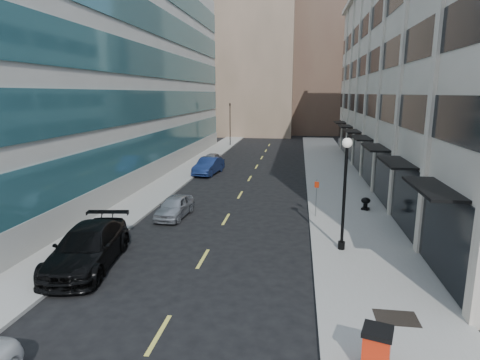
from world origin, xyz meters
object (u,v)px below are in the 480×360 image
(car_blue_sedan, at_px, (209,166))
(lamppost, at_px, (345,184))
(car_black_pickup, at_px, (88,247))
(urn_planter, at_px, (366,202))
(trash_bin, at_px, (376,348))
(traffic_signal, at_px, (230,106))
(car_silver_sedan, at_px, (175,207))
(car_grey_sedan, at_px, (211,159))
(sign_post, at_px, (316,192))

(car_blue_sedan, bearing_deg, lamppost, -51.65)
(car_black_pickup, xyz_separation_m, urn_planter, (13.40, 10.29, -0.24))
(trash_bin, bearing_deg, car_blue_sedan, 128.44)
(car_blue_sedan, height_order, trash_bin, car_blue_sedan)
(traffic_signal, xyz_separation_m, car_blue_sedan, (1.43, -20.59, -4.93))
(car_silver_sedan, relative_size, trash_bin, 3.11)
(car_black_pickup, height_order, car_grey_sedan, car_black_pickup)
(sign_post, bearing_deg, car_blue_sedan, 147.33)
(traffic_signal, relative_size, lamppost, 1.27)
(car_blue_sedan, height_order, urn_planter, car_blue_sedan)
(car_black_pickup, relative_size, urn_planter, 7.53)
(lamppost, bearing_deg, traffic_signal, 107.29)
(trash_bin, height_order, sign_post, sign_post)
(trash_bin, bearing_deg, car_silver_sedan, 143.29)
(car_silver_sedan, xyz_separation_m, urn_planter, (11.80, 2.80, -0.02))
(urn_planter, bearing_deg, lamppost, -107.36)
(car_grey_sedan, bearing_deg, lamppost, -57.28)
(lamppost, xyz_separation_m, sign_post, (-1.02, 5.17, -1.72))
(car_silver_sedan, bearing_deg, trash_bin, -50.08)
(car_silver_sedan, distance_m, lamppost, 10.84)
(car_black_pickup, height_order, sign_post, sign_post)
(car_grey_sedan, relative_size, trash_bin, 3.02)
(traffic_signal, height_order, sign_post, traffic_signal)
(sign_post, bearing_deg, lamppost, -58.64)
(lamppost, bearing_deg, car_silver_sedan, 156.17)
(car_silver_sedan, relative_size, sign_post, 1.69)
(car_black_pickup, xyz_separation_m, lamppost, (11.20, 3.26, 2.49))
(car_silver_sedan, relative_size, car_grey_sedan, 1.03)
(trash_bin, bearing_deg, urn_planter, 98.89)
(car_black_pickup, xyz_separation_m, car_grey_sedan, (0.00, 25.52, -0.23))
(car_silver_sedan, distance_m, car_blue_sedan, 13.43)
(car_silver_sedan, relative_size, car_blue_sedan, 0.82)
(car_silver_sedan, height_order, urn_planter, car_silver_sedan)
(lamppost, xyz_separation_m, urn_planter, (2.20, 7.04, -2.73))
(car_grey_sedan, distance_m, urn_planter, 20.28)
(sign_post, xyz_separation_m, urn_planter, (3.22, 1.86, -1.00))
(sign_post, distance_m, urn_planter, 3.85)
(car_blue_sedan, xyz_separation_m, lamppost, (10.47, -17.65, 2.58))
(car_silver_sedan, xyz_separation_m, trash_bin, (9.62, -12.98, 0.16))
(car_grey_sedan, xyz_separation_m, lamppost, (11.20, -22.26, 2.72))
(car_black_pickup, distance_m, trash_bin, 12.49)
(car_grey_sedan, height_order, urn_planter, car_grey_sedan)
(sign_post, bearing_deg, car_grey_sedan, 140.96)
(trash_bin, distance_m, sign_post, 13.98)
(car_silver_sedan, relative_size, lamppost, 0.71)
(traffic_signal, distance_m, car_grey_sedan, 16.78)
(trash_bin, height_order, urn_planter, trash_bin)
(car_grey_sedan, bearing_deg, traffic_signal, 98.53)
(lamppost, distance_m, urn_planter, 7.86)
(car_black_pickup, xyz_separation_m, car_blue_sedan, (0.73, 20.90, -0.09))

